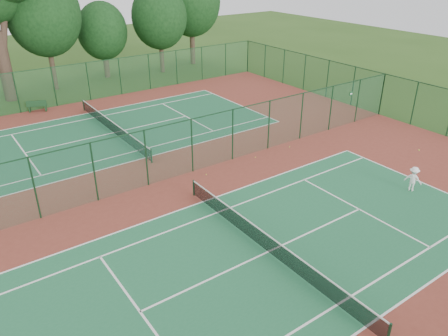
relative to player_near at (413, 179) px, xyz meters
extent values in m
plane|color=#2A4C17|center=(-10.49, 9.38, -0.76)|extent=(120.00, 120.00, 0.00)
cube|color=maroon|center=(-10.49, 9.38, -0.76)|extent=(40.00, 36.00, 0.01)
cube|color=#1F633C|center=(-10.49, 0.38, -0.75)|extent=(23.77, 10.97, 0.01)
cube|color=#1D5D3A|center=(-10.49, 18.38, -0.75)|extent=(23.77, 10.97, 0.01)
cube|color=#194C2B|center=(-10.49, 27.38, 0.99)|extent=(40.00, 0.02, 3.50)
cube|color=#13361B|center=(-10.49, 27.38, 2.70)|extent=(40.00, 0.05, 0.05)
cube|color=#1A4F30|center=(9.51, 9.38, 0.99)|extent=(0.02, 36.00, 3.50)
cube|color=#143920|center=(9.51, 9.38, 2.70)|extent=(0.05, 36.00, 0.05)
cube|color=#16442E|center=(-10.49, 9.38, 0.99)|extent=(40.00, 0.02, 3.50)
cube|color=#12341B|center=(-10.49, 9.38, 2.70)|extent=(40.00, 0.05, 0.05)
cylinder|color=#13351F|center=(-10.49, -6.02, -0.27)|extent=(0.10, 0.10, 0.97)
cylinder|color=#13351F|center=(-10.49, 6.78, -0.27)|extent=(0.10, 0.10, 0.97)
cube|color=black|center=(-10.49, 0.38, -0.28)|extent=(0.02, 12.80, 0.85)
cube|color=silver|center=(-10.49, 0.38, 0.16)|extent=(0.04, 12.80, 0.06)
cylinder|color=#14371E|center=(-10.49, 11.98, -0.27)|extent=(0.10, 0.10, 0.97)
cylinder|color=#14371E|center=(-10.49, 24.78, -0.27)|extent=(0.10, 0.10, 0.97)
cube|color=black|center=(-10.49, 18.38, -0.28)|extent=(0.02, 12.80, 0.85)
cube|color=white|center=(-10.49, 18.38, 0.16)|extent=(0.04, 12.80, 0.06)
imported|color=white|center=(0.00, 0.00, 0.00)|extent=(0.84, 1.09, 1.48)
cube|color=#123418|center=(-14.41, 27.11, -0.50)|extent=(0.25, 0.44, 0.49)
cube|color=#123418|center=(-13.19, 26.60, -0.50)|extent=(0.25, 0.44, 0.49)
cube|color=#123418|center=(-13.80, 26.86, -0.23)|extent=(1.70, 1.07, 0.05)
cube|color=#123418|center=(-13.89, 26.65, 0.02)|extent=(1.54, 0.70, 0.49)
sphere|color=yellow|center=(-4.49, 8.66, -0.72)|extent=(0.07, 0.07, 0.07)
sphere|color=#A8C32D|center=(-1.44, 8.61, -0.72)|extent=(0.07, 0.07, 0.07)
sphere|color=#CBDA32|center=(-8.56, 8.45, -0.72)|extent=(0.07, 0.07, 0.07)
cylinder|color=#37261E|center=(-14.92, 31.65, 2.32)|extent=(1.13, 1.13, 6.17)
cylinder|color=#37261E|center=(-13.99, 31.45, 7.25)|extent=(1.95, 0.58, 6.65)
camera|label=1|loc=(-21.49, -11.65, 11.60)|focal=35.00mm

